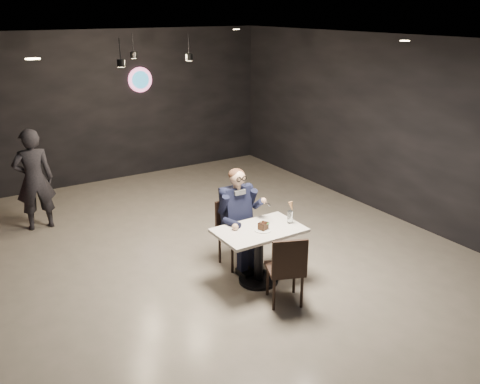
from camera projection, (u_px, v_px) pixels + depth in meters
floor at (215, 267)px, 7.03m from camera, size 9.00×9.00×0.00m
wall_sign at (140, 80)px, 10.31m from camera, size 0.50×0.06×0.50m
pendant_lights at (147, 43)px, 7.64m from camera, size 1.40×1.20×0.36m
main_table at (259, 256)px, 6.55m from camera, size 1.10×0.70×0.75m
chair_far at (236, 234)px, 6.95m from camera, size 0.42×0.46×0.92m
chair_near at (285, 267)px, 6.07m from camera, size 0.56×0.58×0.92m
seated_man at (236, 217)px, 6.87m from camera, size 0.60×0.80×1.44m
dessert_plate at (263, 230)px, 6.38m from camera, size 0.22×0.22×0.01m
cake_slice at (263, 226)px, 6.37m from camera, size 0.14×0.13×0.08m
mint_leaf at (268, 223)px, 6.36m from camera, size 0.06×0.04×0.01m
sundae_glass at (290, 217)px, 6.57m from camera, size 0.07×0.07×0.16m
wafer_cone at (291, 206)px, 6.50m from camera, size 0.07×0.07×0.12m
passerby at (34, 180)px, 8.02m from camera, size 0.63×0.43×1.65m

